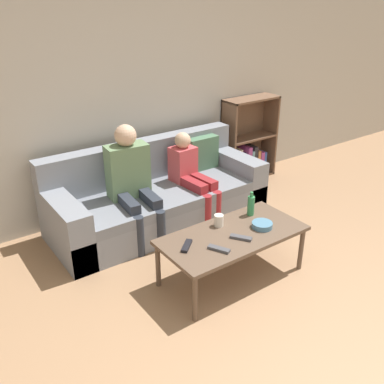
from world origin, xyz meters
TOP-DOWN VIEW (x-y plane):
  - ground_plane at (0.00, 0.00)m, footprint 22.00×22.00m
  - wall_back at (0.00, 2.91)m, footprint 12.00×0.06m
  - couch at (0.08, 2.39)m, footprint 2.18×0.85m
  - bookshelf at (1.59, 2.75)m, footprint 0.71×0.28m
  - coffee_table at (0.06, 1.21)m, footprint 1.19×0.58m
  - person_adult at (-0.25, 2.31)m, footprint 0.40×0.62m
  - person_child at (0.40, 2.27)m, footprint 0.28×0.61m
  - cup_near at (0.05, 1.38)m, footprint 0.08×0.08m
  - tv_remote_0 at (0.06, 1.11)m, footprint 0.14×0.17m
  - tv_remote_1 at (-0.35, 1.26)m, footprint 0.16×0.15m
  - tv_remote_2 at (-0.18, 1.09)m, footprint 0.12×0.17m
  - snack_bowl at (0.32, 1.15)m, footprint 0.17×0.17m
  - bottle at (0.39, 1.37)m, footprint 0.06×0.06m

SIDE VIEW (x-z plane):
  - ground_plane at x=0.00m, z-range 0.00..0.00m
  - couch at x=0.08m, z-range -0.13..0.67m
  - coffee_table at x=0.06m, z-range 0.17..0.59m
  - bookshelf at x=1.59m, z-range -0.13..0.89m
  - tv_remote_0 at x=0.06m, z-range 0.42..0.44m
  - tv_remote_1 at x=-0.35m, z-range 0.42..0.44m
  - tv_remote_2 at x=-0.18m, z-range 0.42..0.44m
  - snack_bowl at x=0.32m, z-range 0.42..0.46m
  - cup_near at x=0.05m, z-range 0.42..0.52m
  - person_child at x=0.40m, z-range 0.05..0.95m
  - bottle at x=0.39m, z-range 0.40..0.61m
  - person_adult at x=-0.25m, z-range 0.07..1.16m
  - wall_back at x=0.00m, z-range 0.00..2.60m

